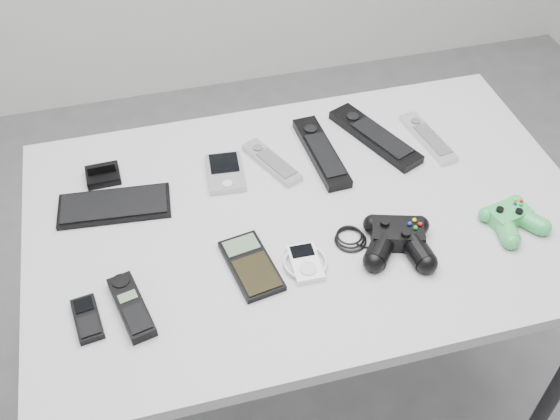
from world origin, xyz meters
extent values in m
plane|color=#5F5E63|center=(0.00, 0.00, 0.00)|extent=(3.50, 3.50, 0.00)
cube|color=#A2A2A5|center=(-0.08, 0.08, 0.78)|extent=(1.19, 0.77, 0.03)
cylinder|color=black|center=(0.46, -0.25, 0.38)|extent=(0.04, 0.04, 0.77)
cylinder|color=black|center=(-0.63, 0.41, 0.38)|extent=(0.04, 0.04, 0.77)
cylinder|color=black|center=(0.46, 0.41, 0.38)|extent=(0.04, 0.04, 0.77)
cube|color=black|center=(-0.49, 0.20, 0.81)|extent=(0.25, 0.12, 0.01)
cube|color=black|center=(-0.50, 0.30, 0.82)|extent=(0.08, 0.07, 0.04)
cube|color=#A3A4AA|center=(-0.23, 0.24, 0.81)|extent=(0.09, 0.13, 0.02)
cube|color=#A3A4AA|center=(-0.12, 0.25, 0.81)|extent=(0.11, 0.18, 0.02)
cube|color=black|center=(0.00, 0.25, 0.81)|extent=(0.07, 0.25, 0.03)
cube|color=black|center=(0.14, 0.27, 0.81)|extent=(0.16, 0.27, 0.03)
cube|color=#BABBC2|center=(0.26, 0.24, 0.81)|extent=(0.07, 0.20, 0.02)
cube|color=black|center=(-0.56, -0.09, 0.81)|extent=(0.06, 0.11, 0.02)
cube|color=black|center=(-0.48, -0.08, 0.81)|extent=(0.08, 0.16, 0.02)
cube|color=black|center=(-0.24, -0.04, 0.81)|extent=(0.11, 0.17, 0.02)
cube|color=white|center=(-0.13, -0.06, 0.81)|extent=(0.09, 0.10, 0.02)
camera|label=1|loc=(-0.39, -0.85, 1.80)|focal=42.00mm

